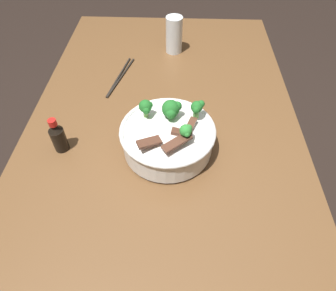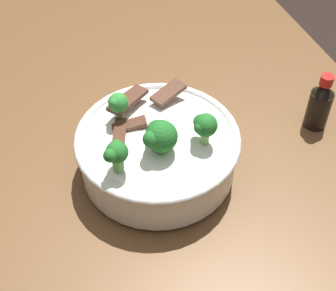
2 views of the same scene
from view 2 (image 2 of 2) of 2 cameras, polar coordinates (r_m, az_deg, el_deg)
The scene contains 3 objects.
dining_table at distance 0.91m, azimuth 1.86°, elevation -11.84°, with size 1.44×0.84×0.83m.
rice_bowl at distance 0.79m, azimuth -1.18°, elevation -0.23°, with size 0.26×0.26×0.14m.
soy_sauce_bottle at distance 0.92m, azimuth 16.69°, elevation 4.45°, with size 0.04×0.04×0.11m.
Camera 2 is at (-0.43, 0.19, 1.46)m, focal length 54.19 mm.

